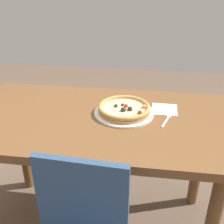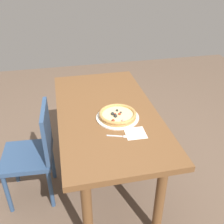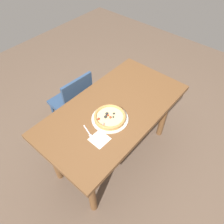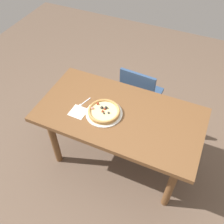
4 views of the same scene
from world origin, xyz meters
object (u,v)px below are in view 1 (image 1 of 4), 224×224
at_px(pizza, 124,109).
at_px(plate, 124,113).
at_px(napkin, 164,109).
at_px(fork, 167,119).
at_px(dining_table, 100,134).

bearing_deg(pizza, plate, 151.76).
bearing_deg(napkin, pizza, -160.57).
bearing_deg(fork, plate, 100.55).
relative_size(dining_table, pizza, 5.19).
bearing_deg(pizza, fork, -7.72).
bearing_deg(plate, fork, -7.79).
relative_size(plate, pizza, 1.15).
bearing_deg(dining_table, napkin, 21.58).
distance_m(dining_table, fork, 0.37).
bearing_deg(napkin, dining_table, -158.42).
relative_size(pizza, napkin, 2.02).
xyz_separation_m(dining_table, fork, (0.36, 0.03, 0.11)).
height_order(dining_table, plate, plate).
bearing_deg(fork, pizza, 100.63).
bearing_deg(fork, napkin, 25.43).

